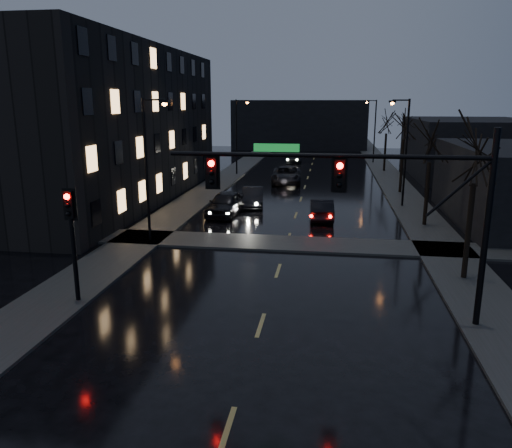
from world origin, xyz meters
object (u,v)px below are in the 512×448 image
(oncoming_car_b, at_px, (253,197))
(oncoming_car_d, at_px, (293,158))
(oncoming_car_a, at_px, (226,203))
(oncoming_car_c, at_px, (287,175))
(lead_car, at_px, (321,209))

(oncoming_car_b, distance_m, oncoming_car_d, 28.34)
(oncoming_car_b, bearing_deg, oncoming_car_a, -121.55)
(oncoming_car_a, relative_size, oncoming_car_d, 1.05)
(oncoming_car_c, xyz_separation_m, oncoming_car_d, (-0.59, 16.96, -0.14))
(oncoming_car_c, height_order, lead_car, oncoming_car_c)
(oncoming_car_a, relative_size, oncoming_car_c, 0.83)
(oncoming_car_b, bearing_deg, oncoming_car_d, 80.13)
(oncoming_car_b, relative_size, oncoming_car_c, 0.75)
(lead_car, bearing_deg, oncoming_car_c, -79.45)
(oncoming_car_c, distance_m, lead_car, 15.35)
(oncoming_car_c, height_order, oncoming_car_d, oncoming_car_c)
(oncoming_car_c, bearing_deg, lead_car, -79.44)
(oncoming_car_d, bearing_deg, lead_car, -88.49)
(oncoming_car_c, xyz_separation_m, lead_car, (3.70, -14.90, -0.11))
(oncoming_car_d, bearing_deg, oncoming_car_a, -100.52)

